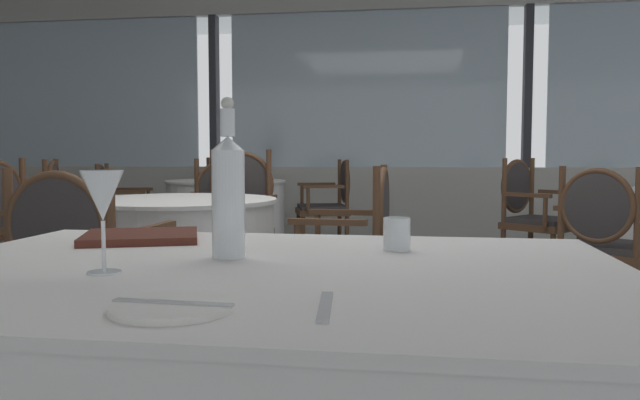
# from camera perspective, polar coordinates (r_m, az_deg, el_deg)

# --- Properties ---
(ground_plane) EXTENTS (13.87, 13.87, 0.00)m
(ground_plane) POSITION_cam_1_polar(r_m,az_deg,el_deg) (3.17, -1.42, -13.81)
(ground_plane) COLOR #4C5156
(window_wall_far) EXTENTS (10.67, 0.14, 2.76)m
(window_wall_far) POSITION_cam_1_polar(r_m,az_deg,el_deg) (6.77, 4.12, 5.17)
(window_wall_far) COLOR beige
(window_wall_far) RESTS_ON ground_plane
(side_plate) EXTENTS (0.18, 0.18, 0.01)m
(side_plate) POSITION_cam_1_polar(r_m,az_deg,el_deg) (0.95, -13.32, -9.46)
(side_plate) COLOR white
(side_plate) RESTS_ON foreground_table
(butter_knife) EXTENTS (0.19, 0.03, 0.00)m
(butter_knife) POSITION_cam_1_polar(r_m,az_deg,el_deg) (0.95, -13.32, -9.15)
(butter_knife) COLOR silver
(butter_knife) RESTS_ON foreground_table
(dinner_fork) EXTENTS (0.04, 0.18, 0.00)m
(dinner_fork) POSITION_cam_1_polar(r_m,az_deg,el_deg) (0.94, 0.47, -9.69)
(dinner_fork) COLOR silver
(dinner_fork) RESTS_ON foreground_table
(water_bottle) EXTENTS (0.07, 0.07, 0.35)m
(water_bottle) POSITION_cam_1_polar(r_m,az_deg,el_deg) (1.38, -8.38, 0.64)
(water_bottle) COLOR white
(water_bottle) RESTS_ON foreground_table
(wine_glass) EXTENTS (0.08, 0.08, 0.20)m
(wine_glass) POSITION_cam_1_polar(r_m,az_deg,el_deg) (1.25, -19.27, 0.18)
(wine_glass) COLOR white
(wine_glass) RESTS_ON foreground_table
(water_tumbler) EXTENTS (0.06, 0.06, 0.08)m
(water_tumbler) POSITION_cam_1_polar(r_m,az_deg,el_deg) (1.50, 7.03, -3.09)
(water_tumbler) COLOR white
(water_tumbler) RESTS_ON foreground_table
(menu_book) EXTENTS (0.36, 0.34, 0.02)m
(menu_book) POSITION_cam_1_polar(r_m,az_deg,el_deg) (1.73, -16.04, -3.23)
(menu_book) COLOR #512319
(menu_book) RESTS_ON foreground_table
(dining_chair_0_1) EXTENTS (0.65, 0.66, 0.96)m
(dining_chair_0_1) POSITION_cam_1_polar(r_m,az_deg,el_deg) (5.03, 18.76, -0.84)
(dining_chair_0_1) COLOR brown
(dining_chair_0_1) RESTS_ON ground_plane
(dining_chair_0_2) EXTENTS (0.66, 0.65, 0.92)m
(dining_chair_0_2) POSITION_cam_1_polar(r_m,az_deg,el_deg) (3.69, 24.76, -3.02)
(dining_chair_0_2) COLOR brown
(dining_chair_0_2) RESTS_ON ground_plane
(background_table_1) EXTENTS (1.09, 1.09, 0.75)m
(background_table_1) POSITION_cam_1_polar(r_m,az_deg,el_deg) (5.77, -8.55, -1.92)
(background_table_1) COLOR white
(background_table_1) RESTS_ON ground_plane
(dining_chair_1_0) EXTENTS (0.57, 0.62, 0.90)m
(dining_chair_1_0) POSITION_cam_1_polar(r_m,az_deg,el_deg) (5.84, -18.10, -0.51)
(dining_chair_1_0) COLOR brown
(dining_chair_1_0) RESTS_ON ground_plane
(dining_chair_1_1) EXTENTS (0.62, 0.57, 0.95)m
(dining_chair_1_1) POSITION_cam_1_polar(r_m,az_deg,el_deg) (4.78, -8.69, -1.02)
(dining_chair_1_1) COLOR brown
(dining_chair_1_1) RESTS_ON ground_plane
(dining_chair_1_2) EXTENTS (0.57, 0.62, 0.94)m
(dining_chair_1_2) POSITION_cam_1_polar(r_m,az_deg,el_deg) (5.82, 0.99, -0.01)
(dining_chair_1_2) COLOR brown
(dining_chair_1_2) RESTS_ON ground_plane
(dining_chair_1_3) EXTENTS (0.62, 0.57, 0.95)m
(dining_chair_1_3) POSITION_cam_1_polar(r_m,az_deg,el_deg) (6.73, -8.49, 0.41)
(dining_chair_1_3) COLOR brown
(dining_chair_1_3) RESTS_ON ground_plane
(dining_chair_2_3) EXTENTS (0.60, 0.63, 0.95)m
(dining_chair_2_3) POSITION_cam_1_polar(r_m,az_deg,el_deg) (4.80, -24.61, -1.27)
(dining_chair_2_3) COLOR brown
(dining_chair_2_3) RESTS_ON ground_plane
(background_table_3) EXTENTS (1.02, 1.02, 0.75)m
(background_table_3) POSITION_cam_1_polar(r_m,az_deg,el_deg) (3.38, -12.69, -6.24)
(background_table_3) COLOR white
(background_table_3) RESTS_ON ground_plane
(dining_chair_3_0) EXTENTS (0.55, 0.48, 1.02)m
(dining_chair_3_0) POSITION_cam_1_polar(r_m,az_deg,el_deg) (4.22, -7.67, -1.14)
(dining_chair_3_0) COLOR brown
(dining_chair_3_0) RESTS_ON ground_plane
(dining_chair_3_1) EXTENTS (0.48, 0.55, 0.96)m
(dining_chair_3_1) POSITION_cam_1_polar(r_m,az_deg,el_deg) (3.82, -25.83, -2.56)
(dining_chair_3_1) COLOR brown
(dining_chair_3_1) RESTS_ON ground_plane
(dining_chair_3_2) EXTENTS (0.55, 0.48, 0.93)m
(dining_chair_3_2) POSITION_cam_1_polar(r_m,az_deg,el_deg) (2.53, -21.18, -5.78)
(dining_chair_3_2) COLOR brown
(dining_chair_3_2) RESTS_ON ground_plane
(dining_chair_3_3) EXTENTS (0.48, 0.55, 0.93)m
(dining_chair_3_3) POSITION_cam_1_polar(r_m,az_deg,el_deg) (3.10, 3.40, -3.95)
(dining_chair_3_3) COLOR brown
(dining_chair_3_3) RESTS_ON ground_plane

